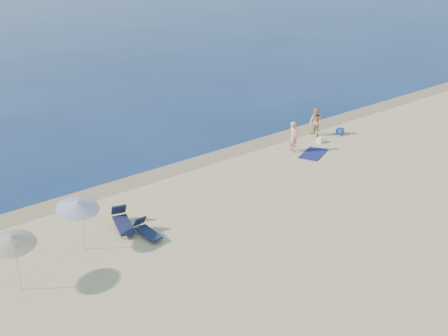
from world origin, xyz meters
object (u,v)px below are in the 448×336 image
at_px(umbrella_near, 78,205).
at_px(person_left, 293,136).
at_px(blue_cooler, 340,131).
at_px(person_right, 315,122).

bearing_deg(umbrella_near, person_left, 2.61).
bearing_deg(person_left, umbrella_near, 111.70).
bearing_deg(person_left, blue_cooler, -74.27).
bearing_deg(umbrella_near, blue_cooler, 1.20).
distance_m(person_left, blue_cooler, 4.31).
distance_m(person_right, blue_cooler, 1.73).
relative_size(person_left, blue_cooler, 3.59).
xyz_separation_m(person_left, blue_cooler, (4.25, 0.17, -0.70)).
height_order(person_left, blue_cooler, person_left).
relative_size(person_right, blue_cooler, 3.51).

